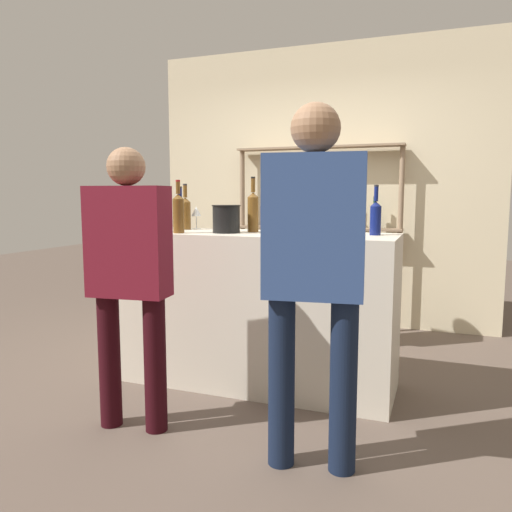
% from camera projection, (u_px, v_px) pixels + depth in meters
% --- Properties ---
extents(ground_plane, '(16.00, 16.00, 0.00)m').
position_uv_depth(ground_plane, '(256.00, 382.00, 3.52)').
color(ground_plane, brown).
extents(bar_counter, '(1.89, 0.63, 1.06)m').
position_uv_depth(bar_counter, '(256.00, 309.00, 3.45)').
color(bar_counter, beige).
rests_on(bar_counter, ground_plane).
extents(back_wall, '(3.49, 0.12, 2.80)m').
position_uv_depth(back_wall, '(322.00, 187.00, 5.13)').
color(back_wall, beige).
rests_on(back_wall, ground_plane).
extents(back_shelf, '(1.67, 0.18, 1.79)m').
position_uv_depth(back_shelf, '(317.00, 210.00, 4.99)').
color(back_shelf, '#897056').
rests_on(back_shelf, ground_plane).
extents(counter_bottle_0, '(0.08, 0.08, 0.36)m').
position_uv_depth(counter_bottle_0, '(178.00, 212.00, 3.35)').
color(counter_bottle_0, brown).
rests_on(counter_bottle_0, bar_counter).
extents(counter_bottle_1, '(0.08, 0.08, 0.38)m').
position_uv_depth(counter_bottle_1, '(253.00, 211.00, 3.46)').
color(counter_bottle_1, brown).
rests_on(counter_bottle_1, bar_counter).
extents(counter_bottle_2, '(0.08, 0.08, 0.34)m').
position_uv_depth(counter_bottle_2, '(185.00, 212.00, 3.71)').
color(counter_bottle_2, brown).
rests_on(counter_bottle_2, bar_counter).
extents(counter_bottle_3, '(0.07, 0.07, 0.32)m').
position_uv_depth(counter_bottle_3, '(376.00, 217.00, 3.18)').
color(counter_bottle_3, '#0F1956').
rests_on(counter_bottle_3, bar_counter).
extents(counter_bottle_4, '(0.07, 0.07, 0.32)m').
position_uv_depth(counter_bottle_4, '(180.00, 213.00, 3.82)').
color(counter_bottle_4, '#0F1956').
rests_on(counter_bottle_4, bar_counter).
extents(counter_bottle_5, '(0.08, 0.08, 0.31)m').
position_uv_depth(counter_bottle_5, '(268.00, 216.00, 3.24)').
color(counter_bottle_5, silver).
rests_on(counter_bottle_5, bar_counter).
extents(wine_glass, '(0.08, 0.08, 0.17)m').
position_uv_depth(wine_glass, '(196.00, 212.00, 3.76)').
color(wine_glass, silver).
rests_on(wine_glass, bar_counter).
extents(ice_bucket, '(0.20, 0.20, 0.19)m').
position_uv_depth(ice_bucket, '(226.00, 219.00, 3.38)').
color(ice_bucket, black).
rests_on(ice_bucket, bar_counter).
extents(cork_jar, '(0.12, 0.12, 0.14)m').
position_uv_depth(cork_jar, '(291.00, 222.00, 3.45)').
color(cork_jar, silver).
rests_on(cork_jar, bar_counter).
extents(customer_left, '(0.46, 0.24, 1.57)m').
position_uv_depth(customer_left, '(129.00, 268.00, 2.73)').
color(customer_left, black).
rests_on(customer_left, ground_plane).
extents(customer_right, '(0.48, 0.26, 1.72)m').
position_uv_depth(customer_right, '(314.00, 260.00, 2.30)').
color(customer_right, '#121C33').
rests_on(customer_right, ground_plane).
extents(server_behind_counter, '(0.45, 0.22, 1.60)m').
position_uv_depth(server_behind_counter, '(317.00, 240.00, 4.20)').
color(server_behind_counter, '#575347').
rests_on(server_behind_counter, ground_plane).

